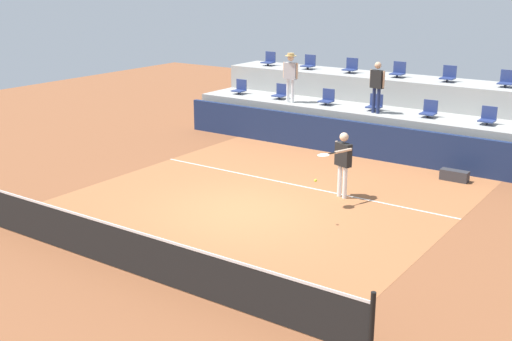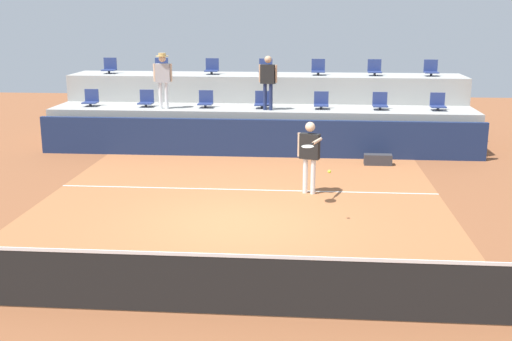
{
  "view_description": "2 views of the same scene",
  "coord_description": "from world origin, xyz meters",
  "px_view_note": "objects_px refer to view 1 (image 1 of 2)",
  "views": [
    {
      "loc": [
        8.58,
        -11.83,
        5.41
      ],
      "look_at": [
        0.66,
        -0.41,
        1.22
      ],
      "focal_mm": 45.41,
      "sensor_mm": 36.0,
      "label": 1
    },
    {
      "loc": [
        1.43,
        -12.02,
        4.13
      ],
      "look_at": [
        0.48,
        -0.64,
        1.25
      ],
      "focal_mm": 44.37,
      "sensor_mm": 36.0,
      "label": 2
    }
  ],
  "objects_px": {
    "stadium_chair_lower_mid_left": "(327,98)",
    "spectator_leaning_on_rail": "(377,83)",
    "stadium_chair_lower_center": "(375,104)",
    "stadium_chair_upper_mid_left": "(351,67)",
    "stadium_chair_upper_left": "(309,63)",
    "stadium_chair_lower_left": "(280,93)",
    "stadium_chair_lower_mid_right": "(429,110)",
    "stadium_chair_upper_far_left": "(269,60)",
    "equipment_bag": "(454,176)",
    "stadium_chair_upper_mid_right": "(449,75)",
    "tennis_player": "(342,158)",
    "stadium_chair_lower_far_left": "(240,88)",
    "spectator_with_hat": "(291,73)",
    "stadium_chair_upper_center": "(398,71)",
    "tennis_ball": "(316,180)",
    "stadium_chair_upper_right": "(507,80)",
    "stadium_chair_lower_right": "(488,117)"
  },
  "relations": [
    {
      "from": "stadium_chair_lower_mid_left",
      "to": "spectator_leaning_on_rail",
      "type": "distance_m",
      "value": 2.13
    },
    {
      "from": "stadium_chair_lower_center",
      "to": "stadium_chair_upper_mid_left",
      "type": "bearing_deg",
      "value": 135.2
    },
    {
      "from": "stadium_chair_upper_left",
      "to": "stadium_chair_lower_left",
      "type": "bearing_deg",
      "value": -92.68
    },
    {
      "from": "spectator_leaning_on_rail",
      "to": "stadium_chair_lower_mid_right",
      "type": "bearing_deg",
      "value": 13.46
    },
    {
      "from": "stadium_chair_lower_center",
      "to": "stadium_chair_upper_far_left",
      "type": "xyz_separation_m",
      "value": [
        -5.3,
        1.8,
        0.85
      ]
    },
    {
      "from": "stadium_chair_lower_mid_right",
      "to": "equipment_bag",
      "type": "bearing_deg",
      "value": -52.02
    },
    {
      "from": "stadium_chair_lower_left",
      "to": "stadium_chair_upper_left",
      "type": "height_order",
      "value": "stadium_chair_upper_left"
    },
    {
      "from": "stadium_chair_upper_mid_left",
      "to": "stadium_chair_upper_mid_right",
      "type": "relative_size",
      "value": 1.0
    },
    {
      "from": "stadium_chair_lower_left",
      "to": "tennis_player",
      "type": "distance_m",
      "value": 7.17
    },
    {
      "from": "stadium_chair_lower_far_left",
      "to": "spectator_with_hat",
      "type": "height_order",
      "value": "spectator_with_hat"
    },
    {
      "from": "stadium_chair_upper_mid_left",
      "to": "stadium_chair_upper_center",
      "type": "relative_size",
      "value": 1.0
    },
    {
      "from": "stadium_chair_lower_mid_left",
      "to": "stadium_chair_lower_left",
      "type": "bearing_deg",
      "value": 180.0
    },
    {
      "from": "stadium_chair_upper_mid_left",
      "to": "tennis_ball",
      "type": "height_order",
      "value": "stadium_chair_upper_mid_left"
    },
    {
      "from": "stadium_chair_lower_mid_left",
      "to": "stadium_chair_upper_center",
      "type": "height_order",
      "value": "stadium_chair_upper_center"
    },
    {
      "from": "stadium_chair_upper_right",
      "to": "equipment_bag",
      "type": "bearing_deg",
      "value": -92.75
    },
    {
      "from": "stadium_chair_lower_mid_right",
      "to": "stadium_chair_lower_right",
      "type": "relative_size",
      "value": 1.0
    },
    {
      "from": "stadium_chair_lower_mid_left",
      "to": "stadium_chair_lower_right",
      "type": "height_order",
      "value": "same"
    },
    {
      "from": "stadium_chair_lower_right",
      "to": "equipment_bag",
      "type": "xyz_separation_m",
      "value": [
        -0.21,
        -2.0,
        -1.31
      ]
    },
    {
      "from": "stadium_chair_upper_far_left",
      "to": "spectator_leaning_on_rail",
      "type": "relative_size",
      "value": 0.32
    },
    {
      "from": "stadium_chair_upper_right",
      "to": "stadium_chair_lower_left",
      "type": "bearing_deg",
      "value": -165.91
    },
    {
      "from": "stadium_chair_lower_far_left",
      "to": "stadium_chair_upper_right",
      "type": "distance_m",
      "value": 9.16
    },
    {
      "from": "stadium_chair_lower_center",
      "to": "stadium_chair_upper_mid_left",
      "type": "xyz_separation_m",
      "value": [
        -1.81,
        1.8,
        0.85
      ]
    },
    {
      "from": "stadium_chair_upper_right",
      "to": "spectator_leaning_on_rail",
      "type": "height_order",
      "value": "spectator_leaning_on_rail"
    },
    {
      "from": "tennis_player",
      "to": "equipment_bag",
      "type": "bearing_deg",
      "value": 57.94
    },
    {
      "from": "stadium_chair_upper_left",
      "to": "tennis_ball",
      "type": "bearing_deg",
      "value": -58.74
    },
    {
      "from": "stadium_chair_upper_far_left",
      "to": "stadium_chair_lower_left",
      "type": "bearing_deg",
      "value": -46.9
    },
    {
      "from": "stadium_chair_upper_left",
      "to": "stadium_chair_upper_center",
      "type": "bearing_deg",
      "value": 0.0
    },
    {
      "from": "stadium_chair_upper_mid_left",
      "to": "stadium_chair_lower_far_left",
      "type": "bearing_deg",
      "value": -153.26
    },
    {
      "from": "stadium_chair_upper_far_left",
      "to": "stadium_chair_upper_mid_right",
      "type": "bearing_deg",
      "value": 0.0
    },
    {
      "from": "stadium_chair_lower_mid_left",
      "to": "tennis_player",
      "type": "bearing_deg",
      "value": -57.5
    },
    {
      "from": "stadium_chair_lower_left",
      "to": "stadium_chair_upper_far_left",
      "type": "bearing_deg",
      "value": 133.1
    },
    {
      "from": "stadium_chair_upper_mid_right",
      "to": "stadium_chair_lower_mid_right",
      "type": "bearing_deg",
      "value": -87.2
    },
    {
      "from": "stadium_chair_lower_far_left",
      "to": "stadium_chair_lower_left",
      "type": "distance_m",
      "value": 1.77
    },
    {
      "from": "stadium_chair_lower_left",
      "to": "stadium_chair_upper_center",
      "type": "bearing_deg",
      "value": 26.59
    },
    {
      "from": "stadium_chair_lower_far_left",
      "to": "equipment_bag",
      "type": "relative_size",
      "value": 0.68
    },
    {
      "from": "stadium_chair_lower_left",
      "to": "stadium_chair_upper_far_left",
      "type": "height_order",
      "value": "stadium_chair_upper_far_left"
    },
    {
      "from": "stadium_chair_lower_center",
      "to": "equipment_bag",
      "type": "relative_size",
      "value": 0.68
    },
    {
      "from": "stadium_chair_lower_mid_left",
      "to": "stadium_chair_lower_mid_right",
      "type": "relative_size",
      "value": 1.0
    },
    {
      "from": "stadium_chair_lower_left",
      "to": "tennis_ball",
      "type": "bearing_deg",
      "value": -52.29
    },
    {
      "from": "stadium_chair_upper_left",
      "to": "spectator_leaning_on_rail",
      "type": "xyz_separation_m",
      "value": [
        3.74,
        -2.18,
        -0.1
      ]
    },
    {
      "from": "stadium_chair_lower_far_left",
      "to": "stadium_chair_lower_right",
      "type": "bearing_deg",
      "value": 0.0
    },
    {
      "from": "stadium_chair_lower_far_left",
      "to": "stadium_chair_lower_left",
      "type": "bearing_deg",
      "value": 0.0
    },
    {
      "from": "stadium_chair_lower_left",
      "to": "stadium_chair_upper_mid_right",
      "type": "distance_m",
      "value": 5.7
    },
    {
      "from": "stadium_chair_upper_center",
      "to": "equipment_bag",
      "type": "bearing_deg",
      "value": -48.26
    },
    {
      "from": "stadium_chair_lower_left",
      "to": "stadium_chair_lower_mid_right",
      "type": "distance_m",
      "value": 5.42
    },
    {
      "from": "stadium_chair_lower_center",
      "to": "spectator_leaning_on_rail",
      "type": "bearing_deg",
      "value": -62.19
    },
    {
      "from": "stadium_chair_lower_far_left",
      "to": "stadium_chair_upper_center",
      "type": "relative_size",
      "value": 1.0
    },
    {
      "from": "stadium_chair_lower_left",
      "to": "stadium_chair_upper_mid_left",
      "type": "distance_m",
      "value": 2.69
    },
    {
      "from": "stadium_chair_lower_right",
      "to": "stadium_chair_upper_mid_left",
      "type": "xyz_separation_m",
      "value": [
        -5.39,
        1.8,
        0.85
      ]
    },
    {
      "from": "spectator_with_hat",
      "to": "spectator_leaning_on_rail",
      "type": "height_order",
      "value": "spectator_with_hat"
    }
  ]
}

